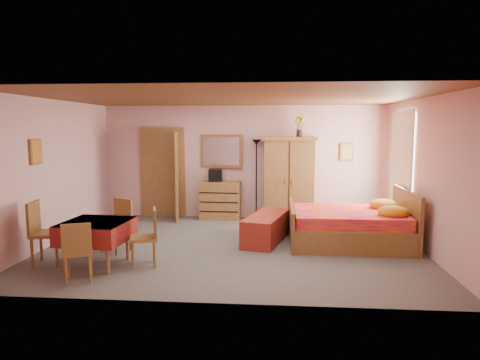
# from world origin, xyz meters

# --- Properties ---
(floor) EXTENTS (6.50, 6.50, 0.00)m
(floor) POSITION_xyz_m (0.00, 0.00, 0.00)
(floor) COLOR #615D55
(floor) RESTS_ON ground
(ceiling) EXTENTS (6.50, 6.50, 0.00)m
(ceiling) POSITION_xyz_m (0.00, 0.00, 2.60)
(ceiling) COLOR brown
(ceiling) RESTS_ON wall_back
(wall_back) EXTENTS (6.50, 0.10, 2.60)m
(wall_back) POSITION_xyz_m (0.00, 2.50, 1.30)
(wall_back) COLOR #DFA3A2
(wall_back) RESTS_ON floor
(wall_front) EXTENTS (6.50, 0.10, 2.60)m
(wall_front) POSITION_xyz_m (0.00, -2.50, 1.30)
(wall_front) COLOR #DFA3A2
(wall_front) RESTS_ON floor
(wall_left) EXTENTS (0.10, 5.00, 2.60)m
(wall_left) POSITION_xyz_m (-3.25, 0.00, 1.30)
(wall_left) COLOR #DFA3A2
(wall_left) RESTS_ON floor
(wall_right) EXTENTS (0.10, 5.00, 2.60)m
(wall_right) POSITION_xyz_m (3.25, 0.00, 1.30)
(wall_right) COLOR #DFA3A2
(wall_right) RESTS_ON floor
(doorway) EXTENTS (1.06, 0.12, 2.15)m
(doorway) POSITION_xyz_m (-1.90, 2.47, 1.02)
(doorway) COLOR #9E6B35
(doorway) RESTS_ON floor
(window) EXTENTS (0.08, 1.40, 1.95)m
(window) POSITION_xyz_m (3.21, 1.20, 1.45)
(window) COLOR white
(window) RESTS_ON wall_right
(picture_left) EXTENTS (0.04, 0.32, 0.42)m
(picture_left) POSITION_xyz_m (-3.22, -0.60, 1.70)
(picture_left) COLOR orange
(picture_left) RESTS_ON wall_left
(picture_back) EXTENTS (0.30, 0.04, 0.40)m
(picture_back) POSITION_xyz_m (2.35, 2.47, 1.55)
(picture_back) COLOR #D8BF59
(picture_back) RESTS_ON wall_back
(chest_of_drawers) EXTENTS (0.93, 0.49, 0.86)m
(chest_of_drawers) POSITION_xyz_m (-0.51, 2.26, 0.43)
(chest_of_drawers) COLOR #9D6835
(chest_of_drawers) RESTS_ON floor
(wall_mirror) EXTENTS (0.98, 0.12, 0.78)m
(wall_mirror) POSITION_xyz_m (-0.51, 2.47, 1.55)
(wall_mirror) COLOR silver
(wall_mirror) RESTS_ON wall_back
(stereo) EXTENTS (0.32, 0.24, 0.28)m
(stereo) POSITION_xyz_m (-0.63, 2.31, 1.01)
(stereo) COLOR black
(stereo) RESTS_ON chest_of_drawers
(floor_lamp) EXTENTS (0.29, 0.29, 1.83)m
(floor_lamp) POSITION_xyz_m (0.31, 2.29, 0.92)
(floor_lamp) COLOR black
(floor_lamp) RESTS_ON floor
(wardrobe) EXTENTS (1.21, 0.63, 1.89)m
(wardrobe) POSITION_xyz_m (1.04, 2.20, 0.95)
(wardrobe) COLOR brown
(wardrobe) RESTS_ON floor
(sunflower_vase) EXTENTS (0.19, 0.19, 0.46)m
(sunflower_vase) POSITION_xyz_m (1.26, 2.21, 2.12)
(sunflower_vase) COLOR gold
(sunflower_vase) RESTS_ON wardrobe
(bed) EXTENTS (2.15, 1.70, 0.99)m
(bed) POSITION_xyz_m (2.06, 0.35, 0.49)
(bed) COLOR #C21355
(bed) RESTS_ON floor
(bench) EXTENTS (0.91, 1.58, 0.50)m
(bench) POSITION_xyz_m (0.59, 0.39, 0.25)
(bench) COLOR maroon
(bench) RESTS_ON floor
(dining_table) EXTENTS (1.01, 1.01, 0.69)m
(dining_table) POSITION_xyz_m (-1.96, -1.24, 0.34)
(dining_table) COLOR maroon
(dining_table) RESTS_ON floor
(chair_south) EXTENTS (0.49, 0.49, 0.84)m
(chair_south) POSITION_xyz_m (-1.95, -1.87, 0.42)
(chair_south) COLOR #A26B36
(chair_south) RESTS_ON floor
(chair_north) EXTENTS (0.53, 0.53, 0.88)m
(chair_north) POSITION_xyz_m (-1.95, -0.48, 0.44)
(chair_north) COLOR #955D32
(chair_north) RESTS_ON floor
(chair_west) EXTENTS (0.51, 0.51, 0.98)m
(chair_west) POSITION_xyz_m (-2.74, -1.23, 0.49)
(chair_west) COLOR #955E32
(chair_west) RESTS_ON floor
(chair_east) EXTENTS (0.50, 0.50, 0.87)m
(chair_east) POSITION_xyz_m (-1.26, -1.17, 0.44)
(chair_east) COLOR olive
(chair_east) RESTS_ON floor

